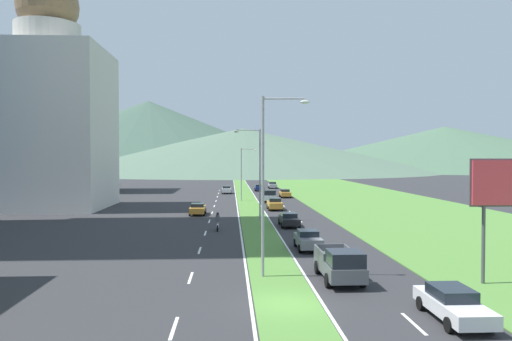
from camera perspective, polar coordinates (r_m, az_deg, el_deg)
The scene contains 47 objects.
ground_plane at distance 24.50m, azimuth 3.67°, elevation -15.39°, with size 600.00×600.00×0.00m, color #2D2D30.
grass_median at distance 83.63m, azimuth -1.12°, elevation -3.35°, with size 3.20×240.00×0.06m, color #518438.
grass_verge_right at distance 86.78m, azimuth 12.63°, elevation -3.21°, with size 24.00×240.00×0.06m, color #518438.
lane_dash_left_2 at distance 21.71m, azimuth -9.54°, elevation -17.64°, with size 0.16×2.80×0.01m, color silver.
lane_dash_left_3 at distance 29.88m, azimuth -7.63°, elevation -12.27°, with size 0.16×2.80×0.01m, color silver.
lane_dash_left_4 at distance 38.21m, azimuth -6.58°, elevation -9.23°, with size 0.16×2.80×0.01m, color silver.
lane_dash_left_5 at distance 46.62m, azimuth -5.92°, elevation -7.27°, with size 0.16×2.80×0.01m, color silver.
lane_dash_left_6 at distance 55.08m, azimuth -5.47°, elevation -5.91°, with size 0.16×2.80×0.01m, color silver.
lane_dash_left_7 at distance 63.55m, azimuth -5.14°, elevation -4.92°, with size 0.16×2.80×0.01m, color silver.
lane_dash_left_8 at distance 72.05m, azimuth -4.88°, elevation -4.16°, with size 0.16×2.80×0.01m, color silver.
lane_dash_left_9 at distance 80.55m, azimuth -4.68°, elevation -3.56°, with size 0.16×2.80×0.01m, color silver.
lane_dash_left_10 at distance 89.07m, azimuth -4.52°, elevation -3.07°, with size 0.16×2.80×0.01m, color silver.
lane_dash_left_11 at distance 97.59m, azimuth -4.39°, elevation -2.67°, with size 0.16×2.80×0.01m, color silver.
lane_dash_left_12 at distance 106.11m, azimuth -4.28°, elevation -2.33°, with size 0.16×2.80×0.01m, color silver.
lane_dash_right_2 at distance 22.96m, azimuth 17.89°, elevation -16.61°, with size 0.16×2.80×0.01m, color silver.
lane_dash_right_3 at distance 30.80m, azimuth 12.08°, elevation -11.88°, with size 0.16×2.80×0.01m, color silver.
lane_dash_right_4 at distance 38.94m, azimuth 8.77°, elevation -9.03°, with size 0.16×2.80×0.01m, color silver.
lane_dash_right_5 at distance 47.22m, azimuth 6.64°, elevation -7.16°, with size 0.16×2.80×0.01m, color silver.
lane_dash_right_6 at distance 55.58m, azimuth 5.15°, elevation -5.84°, with size 0.16×2.80×0.01m, color silver.
lane_dash_right_7 at distance 63.99m, azimuth 4.06°, elevation -4.87°, with size 0.16×2.80×0.01m, color silver.
lane_dash_right_8 at distance 72.44m, azimuth 3.23°, elevation -4.12°, with size 0.16×2.80×0.01m, color silver.
lane_dash_right_9 at distance 80.90m, azimuth 2.57°, elevation -3.53°, with size 0.16×2.80×0.01m, color silver.
lane_dash_right_10 at distance 89.38m, azimuth 2.04°, elevation -3.05°, with size 0.16×2.80×0.01m, color silver.
lane_dash_right_11 at distance 97.87m, azimuth 1.60°, elevation -2.65°, with size 0.16×2.80×0.01m, color silver.
lane_dash_right_12 at distance 106.37m, azimuth 1.23°, elevation -2.32°, with size 0.16×2.80×0.01m, color silver.
edge_line_median_left at distance 83.59m, azimuth -2.32°, elevation -3.37°, with size 0.16×240.00×0.01m, color silver.
edge_line_median_right at distance 83.70m, azimuth 0.08°, elevation -3.36°, with size 0.16×240.00×0.01m, color silver.
domed_building at distance 75.09m, azimuth -22.99°, elevation 6.12°, with size 15.89×15.89×32.51m.
midrise_colored at distance 109.96m, azimuth -21.13°, elevation 4.11°, with size 17.46×17.46×24.57m, color #9E9384.
hill_far_left at distance 310.10m, azimuth -12.40°, elevation 4.06°, with size 213.36×213.36×42.12m, color #3D5647.
hill_far_center at distance 251.30m, azimuth -1.53°, elevation 2.42°, with size 195.02×195.02×22.16m, color #516B56.
hill_far_right at distance 328.14m, azimuth 21.13°, elevation 2.49°, with size 226.86×226.86×26.51m, color #47664C.
street_lamp_near at distance 28.91m, azimuth 1.32°, elevation -0.55°, with size 2.84×0.42×10.74m.
street_lamp_mid at distance 54.52m, azimuth 0.16°, elevation 0.22°, with size 3.00×0.49×10.33m.
street_lamp_far at distance 80.13m, azimuth -1.52°, elevation -0.00°, with size 2.66×0.29×8.68m.
car_0 at distance 113.05m, azimuth 1.94°, elevation -1.71°, with size 1.88×4.02×1.50m.
car_1 at distance 87.50m, azimuth 3.40°, elevation -2.66°, with size 1.87×4.47×1.47m.
car_2 at distance 23.80m, azimuth 21.94°, elevation -14.17°, with size 1.94×4.78×1.42m.
car_3 at distance 61.43m, azimuth -6.80°, elevation -4.45°, with size 1.96×4.62×1.44m.
car_4 at distance 104.28m, azimuth 0.40°, elevation -2.00°, with size 2.02×4.27×1.38m.
car_5 at distance 96.94m, azimuth -3.45°, elevation -2.24°, with size 1.89×4.40×1.51m.
car_6 at distance 51.07m, azimuth 3.87°, elevation -5.68°, with size 1.94×4.74×1.38m.
car_7 at distance 66.86m, azimuth 2.19°, elevation -3.90°, with size 1.98×4.77×1.60m.
car_9 at distance 38.43m, azimuth 6.09°, elevation -8.01°, with size 1.87×4.17×1.49m.
pickup_truck_0 at distance 78.35m, azimuth 1.50°, elevation -2.98°, with size 2.18×5.40×2.00m.
pickup_truck_1 at distance 28.96m, azimuth 9.76°, elevation -10.74°, with size 2.18×5.40×2.00m.
motorcycle_rider at distance 48.05m, azimuth -4.49°, elevation -6.11°, with size 0.36×2.00×1.80m.
Camera 1 is at (-2.74, -23.28, 7.12)m, focal length 34.34 mm.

